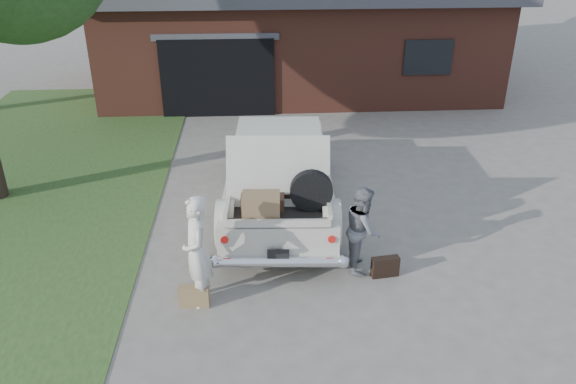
{
  "coord_description": "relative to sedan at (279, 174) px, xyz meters",
  "views": [
    {
      "loc": [
        -0.56,
        -7.76,
        5.24
      ],
      "look_at": [
        0.0,
        0.6,
        1.1
      ],
      "focal_mm": 35.0,
      "sensor_mm": 36.0,
      "label": 1
    }
  ],
  "objects": [
    {
      "name": "woman_left",
      "position": [
        -1.34,
        -2.87,
        0.11
      ],
      "size": [
        0.55,
        0.72,
        1.75
      ],
      "primitive_type": "imported",
      "rotation": [
        0.0,
        0.0,
        -1.34
      ],
      "color": "silver",
      "rests_on": "ground"
    },
    {
      "name": "suitcase_left",
      "position": [
        -1.42,
        -2.99,
        -0.59
      ],
      "size": [
        0.45,
        0.17,
        0.34
      ],
      "primitive_type": "cube",
      "rotation": [
        0.0,
        0.0,
        -0.07
      ],
      "color": "#95784C",
      "rests_on": "ground"
    },
    {
      "name": "house",
      "position": [
        1.06,
        9.4,
        0.91
      ],
      "size": [
        12.8,
        7.8,
        3.3
      ],
      "color": "brown",
      "rests_on": "ground"
    },
    {
      "name": "sedan",
      "position": [
        0.0,
        0.0,
        0.0
      ],
      "size": [
        2.28,
        5.26,
        2.05
      ],
      "rotation": [
        0.0,
        0.0,
        -0.06
      ],
      "color": "beige",
      "rests_on": "ground"
    },
    {
      "name": "suitcase_right",
      "position": [
        1.58,
        -2.41,
        -0.59
      ],
      "size": [
        0.46,
        0.2,
        0.34
      ],
      "primitive_type": "cube",
      "rotation": [
        0.0,
        0.0,
        0.13
      ],
      "color": "black",
      "rests_on": "ground"
    },
    {
      "name": "woman_right",
      "position": [
        1.24,
        -2.12,
        -0.04
      ],
      "size": [
        0.62,
        0.76,
        1.45
      ],
      "primitive_type": "imported",
      "rotation": [
        0.0,
        0.0,
        1.47
      ],
      "color": "slate",
      "rests_on": "ground"
    },
    {
      "name": "grass_strip",
      "position": [
        -5.42,
        0.93,
        -0.75
      ],
      "size": [
        6.0,
        16.0,
        0.02
      ],
      "primitive_type": "cube",
      "color": "#2D4C1E",
      "rests_on": "ground"
    },
    {
      "name": "ground",
      "position": [
        0.08,
        -2.07,
        -0.76
      ],
      "size": [
        90.0,
        90.0,
        0.0
      ],
      "primitive_type": "plane",
      "color": "gray",
      "rests_on": "ground"
    }
  ]
}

